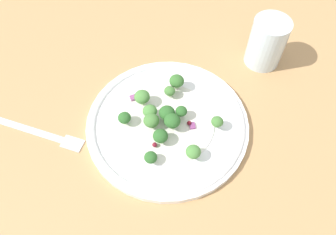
# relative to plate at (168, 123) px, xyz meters

# --- Properties ---
(ground_plane) EXTENTS (1.80, 1.80, 0.02)m
(ground_plane) POSITION_rel_plate_xyz_m (-0.00, 0.01, -0.02)
(ground_plane) COLOR tan
(plate) EXTENTS (0.28, 0.28, 0.02)m
(plate) POSITION_rel_plate_xyz_m (0.00, 0.00, 0.00)
(plate) COLOR white
(plate) RESTS_ON ground_plane
(dressing_pool) EXTENTS (0.16, 0.16, 0.00)m
(dressing_pool) POSITION_rel_plate_xyz_m (-0.00, -0.00, 0.00)
(dressing_pool) COLOR white
(dressing_pool) RESTS_ON plate
(broccoli_floret_0) EXTENTS (0.02, 0.02, 0.03)m
(broccoli_floret_0) POSITION_rel_plate_xyz_m (-0.02, -0.04, 0.02)
(broccoli_floret_0) COLOR #ADD18E
(broccoli_floret_0) RESTS_ON plate
(broccoli_floret_1) EXTENTS (0.02, 0.02, 0.02)m
(broccoli_floret_1) POSITION_rel_plate_xyz_m (0.08, -0.02, 0.02)
(broccoli_floret_1) COLOR #9EC684
(broccoli_floret_1) RESTS_ON plate
(broccoli_floret_2) EXTENTS (0.02, 0.02, 0.02)m
(broccoli_floret_2) POSITION_rel_plate_xyz_m (0.02, 0.00, 0.02)
(broccoli_floret_2) COLOR #9EC684
(broccoli_floret_2) RESTS_ON plate
(broccoli_floret_3) EXTENTS (0.02, 0.02, 0.02)m
(broccoli_floret_3) POSITION_rel_plate_xyz_m (-0.04, -0.07, 0.02)
(broccoli_floret_3) COLOR #9EC684
(broccoli_floret_3) RESTS_ON plate
(broccoli_floret_4) EXTENTS (0.03, 0.03, 0.03)m
(broccoli_floret_4) POSITION_rel_plate_xyz_m (0.01, -0.01, 0.03)
(broccoli_floret_4) COLOR #8EB77A
(broccoli_floret_4) RESTS_ON plate
(broccoli_floret_5) EXTENTS (0.02, 0.02, 0.02)m
(broccoli_floret_5) POSITION_rel_plate_xyz_m (0.03, -0.07, 0.02)
(broccoli_floret_5) COLOR #8EB77A
(broccoli_floret_5) RESTS_ON plate
(broccoli_floret_6) EXTENTS (0.02, 0.02, 0.02)m
(broccoli_floret_6) POSITION_rel_plate_xyz_m (-0.03, 0.01, 0.02)
(broccoli_floret_6) COLOR #8EB77A
(broccoli_floret_6) RESTS_ON plate
(broccoli_floret_7) EXTENTS (0.03, 0.03, 0.03)m
(broccoli_floret_7) POSITION_rel_plate_xyz_m (0.02, 0.07, 0.03)
(broccoli_floret_7) COLOR #ADD18E
(broccoli_floret_7) RESTS_ON plate
(broccoli_floret_8) EXTENTS (0.03, 0.03, 0.03)m
(broccoli_floret_8) POSITION_rel_plate_xyz_m (-0.04, 0.04, 0.03)
(broccoli_floret_8) COLOR #9EC684
(broccoli_floret_8) RESTS_ON plate
(broccoli_floret_9) EXTENTS (0.02, 0.02, 0.02)m
(broccoli_floret_9) POSITION_rel_plate_xyz_m (0.01, 0.05, 0.02)
(broccoli_floret_9) COLOR #ADD18E
(broccoli_floret_9) RESTS_ON plate
(broccoli_floret_10) EXTENTS (0.03, 0.03, 0.03)m
(broccoli_floret_10) POSITION_rel_plate_xyz_m (-0.01, 0.01, 0.02)
(broccoli_floret_10) COLOR #9EC684
(broccoli_floret_10) RESTS_ON plate
(broccoli_floret_11) EXTENTS (0.02, 0.02, 0.02)m
(broccoli_floret_11) POSITION_rel_plate_xyz_m (-0.07, 0.01, 0.02)
(broccoli_floret_11) COLOR #8EB77A
(broccoli_floret_11) RESTS_ON plate
(broccoli_floret_12) EXTENTS (0.03, 0.03, 0.03)m
(broccoli_floret_12) POSITION_rel_plate_xyz_m (-0.03, -0.01, 0.02)
(broccoli_floret_12) COLOR #ADD18E
(broccoli_floret_12) RESTS_ON plate
(cranberry_0) EXTENTS (0.01, 0.01, 0.01)m
(cranberry_0) POSITION_rel_plate_xyz_m (-0.03, -0.04, 0.01)
(cranberry_0) COLOR maroon
(cranberry_0) RESTS_ON plate
(cranberry_1) EXTENTS (0.01, 0.01, 0.01)m
(cranberry_1) POSITION_rel_plate_xyz_m (0.04, -0.01, 0.01)
(cranberry_1) COLOR maroon
(cranberry_1) RESTS_ON plate
(cranberry_2) EXTENTS (0.01, 0.01, 0.01)m
(cranberry_2) POSITION_rel_plate_xyz_m (-0.05, 0.06, 0.01)
(cranberry_2) COLOR maroon
(cranberry_2) RESTS_ON plate
(onion_bit_0) EXTENTS (0.01, 0.01, 0.00)m
(onion_bit_0) POSITION_rel_plate_xyz_m (0.02, 0.07, 0.01)
(onion_bit_0) COLOR #934C84
(onion_bit_0) RESTS_ON plate
(onion_bit_1) EXTENTS (0.01, 0.01, 0.00)m
(onion_bit_1) POSITION_rel_plate_xyz_m (0.04, -0.01, 0.01)
(onion_bit_1) COLOR #843D75
(onion_bit_1) RESTS_ON plate
(onion_bit_2) EXTENTS (0.02, 0.02, 0.00)m
(onion_bit_2) POSITION_rel_plate_xyz_m (-0.03, 0.02, 0.01)
(onion_bit_2) COLOR #843D75
(onion_bit_2) RESTS_ON plate
(onion_bit_3) EXTENTS (0.01, 0.01, 0.01)m
(onion_bit_3) POSITION_rel_plate_xyz_m (-0.06, 0.06, 0.01)
(onion_bit_3) COLOR #934C84
(onion_bit_3) RESTS_ON plate
(fork) EXTENTS (0.17, 0.10, 0.01)m
(fork) POSITION_rel_plate_xyz_m (-0.22, 0.01, -0.01)
(fork) COLOR silver
(fork) RESTS_ON ground_plane
(water_glass) EXTENTS (0.07, 0.07, 0.10)m
(water_glass) POSITION_rel_plate_xyz_m (0.21, 0.13, 0.04)
(water_glass) COLOR silver
(water_glass) RESTS_ON ground_plane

